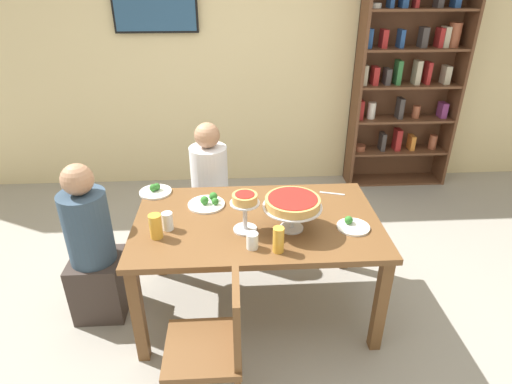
{
  "coord_description": "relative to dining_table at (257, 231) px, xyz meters",
  "views": [
    {
      "loc": [
        -0.14,
        -2.37,
        2.2
      ],
      "look_at": [
        0.0,
        0.1,
        0.89
      ],
      "focal_mm": 29.83,
      "sensor_mm": 36.0,
      "label": 1
    }
  ],
  "objects": [
    {
      "name": "beer_glass_amber_short",
      "position": [
        0.1,
        -0.36,
        0.17
      ],
      "size": [
        0.07,
        0.07,
        0.16
      ],
      "primitive_type": "cylinder",
      "color": "gold",
      "rests_on": "dining_table"
    },
    {
      "name": "personal_pizza_stand",
      "position": [
        -0.08,
        -0.12,
        0.27
      ],
      "size": [
        0.18,
        0.18,
        0.26
      ],
      "color": "silver",
      "rests_on": "dining_table"
    },
    {
      "name": "cutlery_fork_near",
      "position": [
        0.57,
        0.32,
        0.09
      ],
      "size": [
        0.18,
        0.07,
        0.0
      ],
      "primitive_type": "cube",
      "rotation": [
        0.0,
        0.0,
        2.85
      ],
      "color": "silver",
      "rests_on": "dining_table"
    },
    {
      "name": "cutlery_knife_near",
      "position": [
        0.27,
        0.38,
        0.09
      ],
      "size": [
        0.18,
        0.06,
        0.0
      ],
      "primitive_type": "cube",
      "rotation": [
        0.0,
        0.0,
        2.91
      ],
      "color": "silver",
      "rests_on": "dining_table"
    },
    {
      "name": "television",
      "position": [
        -0.85,
        2.11,
        1.21
      ],
      "size": [
        0.81,
        0.05,
        0.46
      ],
      "color": "black"
    },
    {
      "name": "rear_partition",
      "position": [
        0.0,
        2.2,
        0.75
      ],
      "size": [
        8.0,
        0.12,
        2.8
      ],
      "primitive_type": "cube",
      "color": "beige",
      "rests_on": "ground_plane"
    },
    {
      "name": "deep_dish_pizza_stand",
      "position": [
        0.21,
        -0.12,
        0.27
      ],
      "size": [
        0.37,
        0.37,
        0.22
      ],
      "color": "silver",
      "rests_on": "dining_table"
    },
    {
      "name": "diner_head_west",
      "position": [
        -1.1,
        0.03,
        -0.16
      ],
      "size": [
        0.34,
        0.34,
        1.15
      ],
      "color": "#382D28",
      "rests_on": "ground_plane"
    },
    {
      "name": "water_glass_clear_far",
      "position": [
        -0.05,
        -0.32,
        0.14
      ],
      "size": [
        0.07,
        0.07,
        0.1
      ],
      "primitive_type": "cylinder",
      "color": "white",
      "rests_on": "dining_table"
    },
    {
      "name": "diner_far_left",
      "position": [
        -0.34,
        0.76,
        -0.16
      ],
      "size": [
        0.34,
        0.34,
        1.15
      ],
      "rotation": [
        0.0,
        0.0,
        -1.57
      ],
      "color": "#382D28",
      "rests_on": "ground_plane"
    },
    {
      "name": "salad_plate_spare",
      "position": [
        -0.33,
        0.21,
        0.11
      ],
      "size": [
        0.25,
        0.25,
        0.07
      ],
      "color": "white",
      "rests_on": "dining_table"
    },
    {
      "name": "beer_glass_amber_tall",
      "position": [
        -0.62,
        -0.17,
        0.16
      ],
      "size": [
        0.08,
        0.08,
        0.16
      ],
      "primitive_type": "cylinder",
      "color": "gold",
      "rests_on": "dining_table"
    },
    {
      "name": "salad_plate_far_diner",
      "position": [
        -0.72,
        0.42,
        0.1
      ],
      "size": [
        0.23,
        0.23,
        0.07
      ],
      "color": "white",
      "rests_on": "dining_table"
    },
    {
      "name": "bookshelf",
      "position": [
        1.7,
        2.01,
        0.5
      ],
      "size": [
        1.1,
        0.3,
        2.21
      ],
      "color": "brown",
      "rests_on": "ground_plane"
    },
    {
      "name": "water_glass_clear_near",
      "position": [
        -0.56,
        -0.08,
        0.15
      ],
      "size": [
        0.07,
        0.07,
        0.12
      ],
      "primitive_type": "cylinder",
      "color": "white",
      "rests_on": "dining_table"
    },
    {
      "name": "dining_table",
      "position": [
        0.0,
        0.0,
        0.0
      ],
      "size": [
        1.6,
        0.97,
        0.74
      ],
      "color": "brown",
      "rests_on": "ground_plane"
    },
    {
      "name": "ground_plane",
      "position": [
        0.0,
        0.0,
        -0.65
      ],
      "size": [
        12.0,
        12.0,
        0.0
      ],
      "primitive_type": "plane",
      "color": "gray"
    },
    {
      "name": "salad_plate_near_diner",
      "position": [
        0.6,
        -0.13,
        0.1
      ],
      "size": [
        0.21,
        0.21,
        0.07
      ],
      "color": "white",
      "rests_on": "dining_table"
    },
    {
      "name": "chair_near_left",
      "position": [
        -0.26,
        -0.77,
        -0.17
      ],
      "size": [
        0.4,
        0.4,
        0.87
      ],
      "rotation": [
        0.0,
        0.0,
        1.57
      ],
      "color": "brown",
      "rests_on": "ground_plane"
    }
  ]
}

